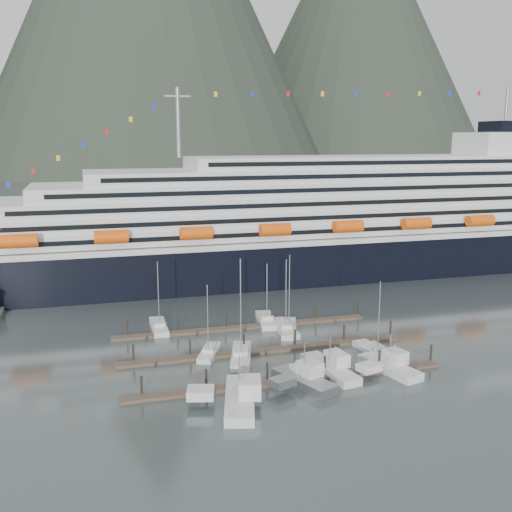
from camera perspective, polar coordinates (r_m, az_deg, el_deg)
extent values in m
plane|color=#495656|center=(99.11, 4.00, -9.43)|extent=(1600.00, 1600.00, 0.00)
cone|color=#212B20|center=(790.36, 9.43, 19.81)|extent=(360.00, 360.00, 360.00)
cube|color=black|center=(156.18, 5.69, -0.25)|extent=(210.00, 28.00, 12.00)
cube|color=silver|center=(155.02, 5.73, 2.10)|extent=(205.80, 27.44, 1.50)
cube|color=silver|center=(156.56, 7.45, 3.12)|extent=(185.00, 26.00, 3.20)
cube|color=black|center=(144.81, 9.52, 2.47)|extent=(175.75, 0.20, 1.00)
cube|color=silver|center=(156.96, 8.15, 4.30)|extent=(180.00, 25.00, 3.20)
cube|color=black|center=(145.69, 10.18, 3.77)|extent=(171.00, 0.20, 1.00)
cube|color=silver|center=(157.44, 8.85, 5.47)|extent=(172.00, 24.00, 3.20)
cube|color=black|center=(146.66, 10.84, 5.05)|extent=(163.40, 0.20, 1.00)
cube|color=silver|center=(158.02, 9.55, 6.63)|extent=(160.00, 23.00, 3.20)
cube|color=black|center=(147.72, 11.50, 6.32)|extent=(152.00, 0.20, 1.00)
cube|color=silver|center=(158.69, 10.24, 7.75)|extent=(140.00, 22.00, 3.00)
cube|color=black|center=(148.88, 12.14, 7.52)|extent=(133.00, 0.20, 1.00)
cube|color=silver|center=(159.44, 10.93, 8.82)|extent=(95.00, 20.00, 3.00)
cube|color=black|center=(150.56, 12.69, 8.68)|extent=(90.25, 0.20, 1.00)
cube|color=silver|center=(181.04, 22.51, 9.87)|extent=(22.00, 16.00, 6.00)
cube|color=black|center=(181.06, 22.62, 11.29)|extent=(10.00, 10.00, 3.00)
cylinder|color=gray|center=(143.73, -7.42, 12.48)|extent=(1.00, 1.00, 16.00)
cylinder|color=gray|center=(181.23, 22.75, 13.03)|extent=(0.80, 0.80, 10.00)
cylinder|color=#FF590D|center=(129.18, -21.61, 1.34)|extent=(7.00, 2.80, 2.80)
cylinder|color=#FF590D|center=(128.68, -13.61, 1.78)|extent=(7.00, 2.80, 2.80)
cylinder|color=#FF590D|center=(130.67, -5.71, 2.18)|extent=(7.00, 2.80, 2.80)
cylinder|color=#FF590D|center=(135.06, 1.82, 2.52)|extent=(7.00, 2.80, 2.80)
cylinder|color=#FF590D|center=(141.61, 8.78, 2.80)|extent=(7.00, 2.80, 2.80)
cylinder|color=#FF590D|center=(150.05, 15.03, 3.02)|extent=(7.00, 2.80, 2.80)
cylinder|color=#FF590D|center=(160.08, 20.57, 3.18)|extent=(7.00, 2.80, 2.80)
cube|color=#493A2F|center=(88.70, 3.18, -11.79)|extent=(48.00, 2.00, 0.50)
cylinder|color=black|center=(85.16, -10.84, -12.16)|extent=(0.36, 0.36, 3.20)
cylinder|color=black|center=(86.30, -4.76, -11.66)|extent=(0.36, 0.36, 3.20)
cylinder|color=black|center=(88.35, 1.07, -11.06)|extent=(0.36, 0.36, 3.20)
cylinder|color=black|center=(91.24, 6.57, -10.40)|extent=(0.36, 0.36, 3.20)
cylinder|color=black|center=(94.90, 11.66, -9.69)|extent=(0.36, 0.36, 3.20)
cylinder|color=black|center=(99.25, 16.32, -8.98)|extent=(0.36, 0.36, 3.20)
cube|color=#493A2F|center=(100.19, 0.68, -9.02)|extent=(48.00, 2.00, 0.50)
cylinder|color=black|center=(97.21, -11.60, -9.18)|extent=(0.36, 0.36, 3.20)
cylinder|color=black|center=(98.21, -6.30, -8.80)|extent=(0.36, 0.36, 3.20)
cylinder|color=black|center=(100.01, -1.16, -8.35)|extent=(0.36, 0.36, 3.20)
cylinder|color=black|center=(102.58, 3.74, -7.87)|extent=(0.36, 0.36, 3.20)
cylinder|color=black|center=(105.85, 8.37, -7.36)|extent=(0.36, 0.36, 3.20)
cylinder|color=black|center=(109.76, 12.68, -6.84)|extent=(0.36, 0.36, 3.20)
cube|color=#493A2F|center=(112.00, -1.26, -6.81)|extent=(48.00, 2.00, 0.50)
cylinder|color=black|center=(109.48, -12.17, -6.86)|extent=(0.36, 0.36, 3.20)
cylinder|color=black|center=(110.37, -7.48, -6.55)|extent=(0.36, 0.36, 3.20)
cylinder|color=black|center=(111.98, -2.90, -6.20)|extent=(0.36, 0.36, 3.20)
cylinder|color=black|center=(114.27, 1.52, -5.83)|extent=(0.36, 0.36, 3.20)
cylinder|color=black|center=(117.22, 5.73, -5.45)|extent=(0.36, 0.36, 3.20)
cylinder|color=black|center=(120.77, 9.71, -5.05)|extent=(0.36, 0.36, 3.20)
cube|color=silver|center=(99.17, -4.47, -9.27)|extent=(5.53, 8.65, 1.30)
cube|color=silver|center=(98.88, -4.48, -8.82)|extent=(2.87, 3.43, 0.74)
cylinder|color=gray|center=(96.40, -4.62, -6.00)|extent=(0.15, 0.15, 11.18)
cube|color=silver|center=(97.41, -1.42, -9.62)|extent=(6.17, 11.86, 1.61)
cube|color=silver|center=(97.03, -1.43, -9.03)|extent=(3.36, 4.51, 0.92)
cylinder|color=gray|center=(93.59, -1.47, -4.95)|extent=(0.18, 0.18, 15.61)
cube|color=silver|center=(110.81, 3.15, -7.02)|extent=(6.20, 11.48, 1.43)
cube|color=silver|center=(110.53, 3.15, -6.57)|extent=(3.22, 4.38, 0.82)
cylinder|color=gray|center=(107.63, 3.19, -3.45)|extent=(0.16, 0.16, 13.53)
cube|color=silver|center=(113.08, -9.23, -6.78)|extent=(2.89, 10.35, 1.44)
cube|color=silver|center=(112.80, -9.25, -6.32)|extent=(2.14, 3.65, 0.82)
cylinder|color=gray|center=(110.21, -9.29, -3.61)|extent=(0.16, 0.16, 12.08)
cube|color=silver|center=(115.34, 0.96, -6.27)|extent=(4.48, 10.52, 1.58)
cube|color=silver|center=(115.03, 0.96, -5.77)|extent=(2.79, 3.87, 0.91)
cylinder|color=gray|center=(112.67, 1.04, -3.43)|extent=(0.18, 0.18, 10.78)
cube|color=silver|center=(110.82, 2.66, -7.02)|extent=(3.05, 11.25, 1.49)
cube|color=silver|center=(110.51, 2.67, -6.53)|extent=(2.23, 3.97, 0.85)
cylinder|color=gray|center=(107.79, 2.87, -3.64)|extent=(0.17, 0.17, 12.64)
cube|color=silver|center=(101.43, 11.19, -8.98)|extent=(3.84, 9.57, 1.45)
cube|color=silver|center=(101.11, 11.21, -8.48)|extent=(2.46, 3.49, 0.83)
cylinder|color=gray|center=(98.69, 11.64, -5.64)|extent=(0.17, 0.17, 11.48)
cube|color=silver|center=(81.94, -1.57, -13.72)|extent=(7.16, 14.13, 2.09)
cube|color=silver|center=(81.60, -5.31, -12.86)|extent=(4.22, 3.82, 1.26)
cube|color=silver|center=(81.10, -0.59, -12.40)|extent=(3.89, 4.70, 2.30)
cube|color=black|center=(80.77, -0.60, -11.85)|extent=(3.62, 4.39, 0.52)
cylinder|color=gray|center=(80.40, -1.59, -11.24)|extent=(0.17, 0.17, 5.24)
cube|color=gray|center=(87.90, 4.60, -11.96)|extent=(7.16, 11.25, 1.95)
cube|color=gray|center=(84.95, 2.53, -11.90)|extent=(3.94, 3.40, 1.17)
cube|color=silver|center=(87.85, 5.14, -10.65)|extent=(3.71, 3.98, 2.14)
cube|color=black|center=(87.56, 5.15, -10.18)|extent=(3.45, 3.71, 0.49)
cylinder|color=gray|center=(86.57, 4.63, -9.81)|extent=(0.16, 0.16, 4.87)
cube|color=silver|center=(92.60, 7.03, -10.77)|extent=(5.16, 12.85, 1.79)
cube|color=silver|center=(89.90, 4.44, -10.67)|extent=(3.44, 3.20, 1.07)
cube|color=silver|center=(92.62, 7.71, -9.66)|extent=(3.07, 4.10, 1.96)
cube|color=black|center=(92.37, 7.73, -9.24)|extent=(2.85, 3.83, 0.45)
cylinder|color=gray|center=(91.45, 7.07, -8.90)|extent=(0.14, 0.14, 4.47)
cube|color=silver|center=(94.68, 12.59, -10.46)|extent=(5.98, 11.49, 1.83)
cube|color=silver|center=(91.61, 10.69, -10.39)|extent=(3.63, 3.13, 1.10)
cube|color=silver|center=(94.78, 13.13, -9.33)|extent=(3.32, 3.84, 2.02)
cube|color=black|center=(94.53, 13.15, -8.91)|extent=(3.09, 3.58, 0.46)
cylinder|color=gray|center=(93.52, 12.68, -8.57)|extent=(0.15, 0.15, 4.59)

